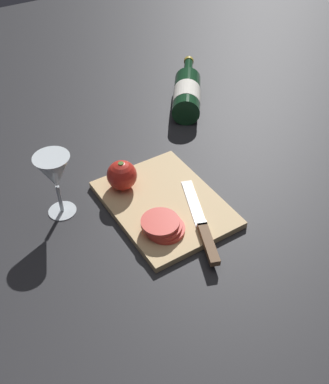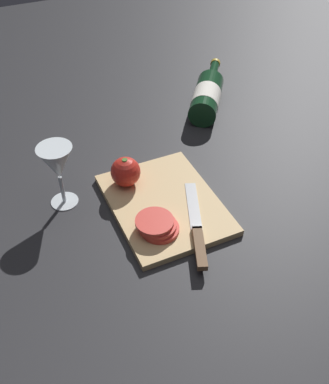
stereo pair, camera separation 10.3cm
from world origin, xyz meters
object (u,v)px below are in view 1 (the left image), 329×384
object	(u,v)px
wine_glass	(55,174)
tomato_slice_stack_near	(163,226)
knife	(205,234)
wine_bottle	(187,94)
whole_tomato	(122,175)

from	to	relation	value
wine_glass	tomato_slice_stack_near	size ratio (longest dim) A/B	1.70
wine_glass	knife	xyz separation A→B (m)	(-0.25, -0.23, -0.09)
knife	tomato_slice_stack_near	world-z (taller)	tomato_slice_stack_near
wine_bottle	wine_glass	size ratio (longest dim) A/B	1.91
knife	tomato_slice_stack_near	bearing A→B (deg)	68.96
wine_glass	tomato_slice_stack_near	world-z (taller)	wine_glass
wine_glass	tomato_slice_stack_near	distance (m)	0.26
wine_glass	whole_tomato	distance (m)	0.16
wine_bottle	wine_glass	xyz separation A→B (m)	(-0.23, 0.51, 0.07)
wine_glass	whole_tomato	bearing A→B (deg)	-96.09
tomato_slice_stack_near	knife	bearing A→B (deg)	-132.58
wine_glass	whole_tomato	size ratio (longest dim) A/B	2.18
wine_glass	tomato_slice_stack_near	xyz separation A→B (m)	(-0.19, -0.16, -0.08)
wine_bottle	knife	distance (m)	0.56
knife	tomato_slice_stack_near	size ratio (longest dim) A/B	2.73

